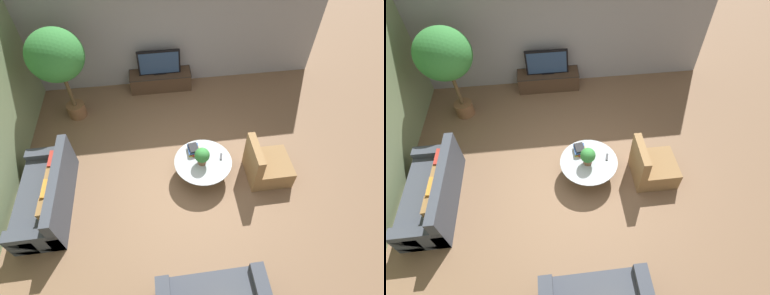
# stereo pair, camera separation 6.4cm
# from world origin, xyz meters

# --- Properties ---
(ground_plane) EXTENTS (24.00, 24.00, 0.00)m
(ground_plane) POSITION_xyz_m (0.00, 0.00, 0.00)
(ground_plane) COLOR brown
(back_wall_stone) EXTENTS (7.40, 0.12, 3.00)m
(back_wall_stone) POSITION_xyz_m (0.00, 3.26, 1.50)
(back_wall_stone) COLOR #939399
(back_wall_stone) RESTS_ON ground
(media_console) EXTENTS (1.52, 0.50, 0.44)m
(media_console) POSITION_xyz_m (-0.27, 2.94, 0.23)
(media_console) COLOR #473323
(media_console) RESTS_ON ground
(television) EXTENTS (1.02, 0.13, 0.62)m
(television) POSITION_xyz_m (-0.27, 2.94, 0.74)
(television) COLOR black
(television) RESTS_ON media_console
(coffee_table) EXTENTS (1.10, 1.10, 0.39)m
(coffee_table) POSITION_xyz_m (0.36, 0.13, 0.28)
(coffee_table) COLOR #756656
(coffee_table) RESTS_ON ground
(couch_by_wall) EXTENTS (0.84, 1.86, 0.84)m
(couch_by_wall) POSITION_xyz_m (-2.49, -0.17, 0.29)
(couch_by_wall) COLOR #3D424C
(couch_by_wall) RESTS_ON ground
(armchair_wicker) EXTENTS (0.80, 0.76, 0.86)m
(armchair_wicker) POSITION_xyz_m (1.56, -0.05, 0.27)
(armchair_wicker) COLOR olive
(armchair_wicker) RESTS_ON ground
(potted_palm_tall) EXTENTS (1.11, 1.11, 2.12)m
(potted_palm_tall) POSITION_xyz_m (-2.27, 2.18, 1.54)
(potted_palm_tall) COLOR brown
(potted_palm_tall) RESTS_ON ground
(potted_plant_tabletop) EXTENTS (0.28, 0.28, 0.37)m
(potted_plant_tabletop) POSITION_xyz_m (0.33, 0.10, 0.60)
(potted_plant_tabletop) COLOR brown
(potted_plant_tabletop) RESTS_ON coffee_table
(book_stack) EXTENTS (0.24, 0.32, 0.12)m
(book_stack) POSITION_xyz_m (0.22, 0.39, 0.45)
(book_stack) COLOR gold
(book_stack) RESTS_ON coffee_table
(remote_black) EXTENTS (0.08, 0.16, 0.02)m
(remote_black) POSITION_xyz_m (0.72, 0.19, 0.40)
(remote_black) COLOR black
(remote_black) RESTS_ON coffee_table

